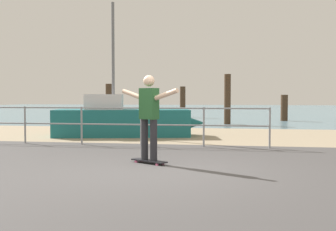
# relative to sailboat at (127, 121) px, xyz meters

# --- Properties ---
(ground_plane) EXTENTS (24.00, 10.00, 0.04)m
(ground_plane) POSITION_rel_sailboat_xyz_m (2.23, -7.12, -0.52)
(ground_plane) COLOR #474444
(ground_plane) RESTS_ON ground
(beach_strip) EXTENTS (24.00, 6.00, 0.04)m
(beach_strip) POSITION_rel_sailboat_xyz_m (2.23, 0.88, -0.52)
(beach_strip) COLOR tan
(beach_strip) RESTS_ON ground
(sea_surface) EXTENTS (72.00, 50.00, 0.04)m
(sea_surface) POSITION_rel_sailboat_xyz_m (2.23, 28.88, -0.52)
(sea_surface) COLOR slate
(sea_surface) RESTS_ON ground
(railing_fence) EXTENTS (10.04, 0.05, 1.05)m
(railing_fence) POSITION_rel_sailboat_xyz_m (-0.60, -2.52, 0.18)
(railing_fence) COLOR gray
(railing_fence) RESTS_ON ground
(sailboat) EXTENTS (5.07, 2.28, 4.40)m
(sailboat) POSITION_rel_sailboat_xyz_m (0.00, 0.00, 0.00)
(sailboat) COLOR #19666B
(sailboat) RESTS_ON ground
(skateboard) EXTENTS (0.79, 0.58, 0.08)m
(skateboard) POSITION_rel_sailboat_xyz_m (1.91, -5.37, -0.45)
(skateboard) COLOR black
(skateboard) RESTS_ON ground
(skateboarder) EXTENTS (1.29, 0.82, 1.65)m
(skateboarder) POSITION_rel_sailboat_xyz_m (1.91, -5.37, 0.50)
(skateboarder) COLOR #26262B
(skateboarder) RESTS_ON skateboard
(groyne_post_0) EXTENTS (0.34, 0.34, 1.97)m
(groyne_post_0) POSITION_rel_sailboat_xyz_m (-2.83, 6.82, 0.47)
(groyne_post_0) COLOR #422D1E
(groyne_post_0) RESTS_ON ground
(groyne_post_1) EXTENTS (0.35, 0.35, 1.97)m
(groyne_post_1) POSITION_rel_sailboat_xyz_m (0.13, 12.66, 0.47)
(groyne_post_1) COLOR #422D1E
(groyne_post_1) RESTS_ON ground
(groyne_post_2) EXTENTS (0.31, 0.31, 2.40)m
(groyne_post_2) POSITION_rel_sailboat_xyz_m (3.10, 6.59, 0.68)
(groyne_post_2) COLOR #422D1E
(groyne_post_2) RESTS_ON ground
(groyne_post_3) EXTENTS (0.38, 0.38, 1.43)m
(groyne_post_3) POSITION_rel_sailboat_xyz_m (6.06, 9.84, 0.20)
(groyne_post_3) COLOR #422D1E
(groyne_post_3) RESTS_ON ground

